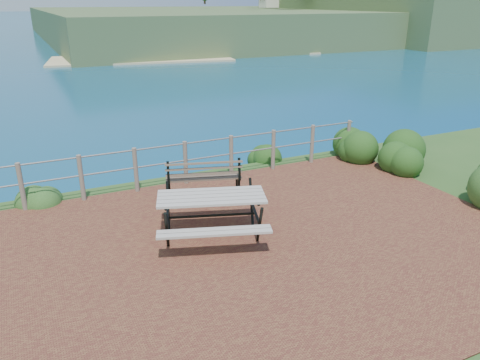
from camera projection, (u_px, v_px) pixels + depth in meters
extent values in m
cube|color=brown|center=(251.00, 248.00, 8.07)|extent=(10.00, 7.00, 0.12)
plane|color=#135576|center=(14.00, 11.00, 176.61)|extent=(1200.00, 1200.00, 0.00)
cylinder|color=#6B5B4C|center=(22.00, 187.00, 9.33)|extent=(0.10, 0.10, 1.00)
cylinder|color=#6B5B4C|center=(81.00, 178.00, 9.79)|extent=(0.10, 0.10, 1.00)
cylinder|color=#6B5B4C|center=(136.00, 170.00, 10.25)|extent=(0.10, 0.10, 1.00)
cylinder|color=#6B5B4C|center=(186.00, 163.00, 10.71)|extent=(0.10, 0.10, 1.00)
cylinder|color=#6B5B4C|center=(231.00, 156.00, 11.17)|extent=(0.10, 0.10, 1.00)
cylinder|color=#6B5B4C|center=(273.00, 150.00, 11.63)|extent=(0.10, 0.10, 1.00)
cylinder|color=#6B5B4C|center=(312.00, 144.00, 12.09)|extent=(0.10, 0.10, 1.00)
cylinder|color=#6B5B4C|center=(348.00, 139.00, 12.55)|extent=(0.10, 0.10, 1.00)
cylinder|color=slate|center=(185.00, 144.00, 10.55)|extent=(9.40, 0.04, 0.04)
cylinder|color=slate|center=(185.00, 160.00, 10.69)|extent=(9.40, 0.04, 0.04)
cube|color=#3C5C2E|center=(310.00, 20.00, 243.22)|extent=(260.00, 180.00, 12.00)
cube|color=#3C5C2E|center=(457.00, 13.00, 232.08)|extent=(160.00, 120.00, 20.00)
cube|color=beige|center=(416.00, 46.00, 169.66)|extent=(209.53, 114.73, 0.50)
cube|color=#A39C92|center=(211.00, 197.00, 8.16)|extent=(2.02, 1.33, 0.04)
cube|color=#A39C92|center=(212.00, 213.00, 8.27)|extent=(1.86, 0.85, 0.04)
cube|color=#A39C92|center=(212.00, 213.00, 8.27)|extent=(1.86, 0.85, 0.04)
cylinder|color=black|center=(212.00, 216.00, 8.29)|extent=(1.55, 0.56, 0.05)
cube|color=brown|center=(204.00, 177.00, 10.00)|extent=(1.65, 0.84, 0.04)
cube|color=brown|center=(203.00, 165.00, 9.89)|extent=(1.57, 0.58, 0.37)
cube|color=black|center=(204.00, 187.00, 10.08)|extent=(0.07, 0.07, 0.44)
cube|color=black|center=(204.00, 187.00, 10.08)|extent=(0.07, 0.07, 0.44)
cube|color=black|center=(204.00, 187.00, 10.08)|extent=(0.07, 0.07, 0.44)
cube|color=black|center=(204.00, 187.00, 10.08)|extent=(0.07, 0.07, 0.44)
ellipsoid|color=#234816|center=(401.00, 171.00, 11.71)|extent=(1.24, 1.24, 1.76)
ellipsoid|color=#234816|center=(354.00, 158.00, 12.67)|extent=(0.98, 0.98, 1.40)
ellipsoid|color=#26521E|center=(39.00, 202.00, 9.93)|extent=(0.79, 0.79, 0.53)
ellipsoid|color=#234816|center=(265.00, 158.00, 12.63)|extent=(0.81, 0.81, 0.56)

